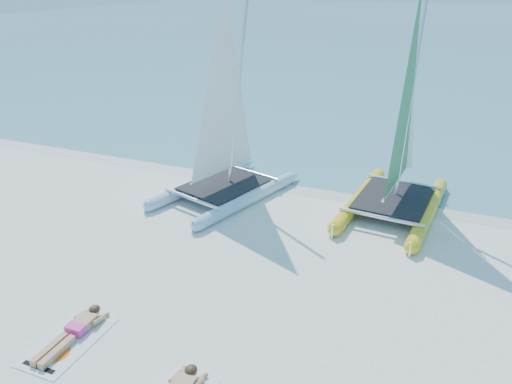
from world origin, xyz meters
The scene contains 7 objects.
ground centered at (0.00, 0.00, 0.00)m, with size 140.00×140.00×0.00m, color white.
sea centered at (0.00, 63.00, 0.01)m, with size 140.00×115.00×0.01m, color #6DB4B6.
wet_sand_strip centered at (0.00, 5.50, 0.00)m, with size 140.00×1.40×0.01m, color silver.
catamaran_blue centered at (-2.51, 3.88, 2.01)m, with size 3.66×5.41×6.74m.
catamaran_yellow centered at (2.60, 5.26, 2.18)m, with size 2.85×5.53×6.93m.
towel_a centered at (-2.33, -3.51, 0.01)m, with size 1.00×1.85×0.02m, color white.
sunbather_a centered at (-2.33, -3.32, 0.12)m, with size 0.37×1.73×0.26m.
Camera 1 is at (3.93, -9.15, 6.51)m, focal length 35.00 mm.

